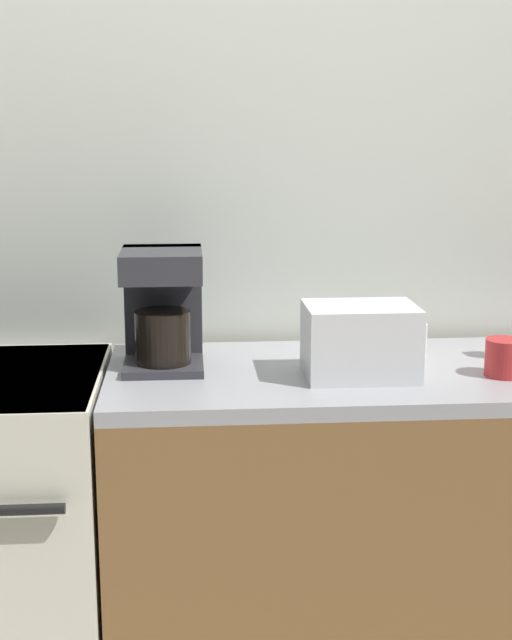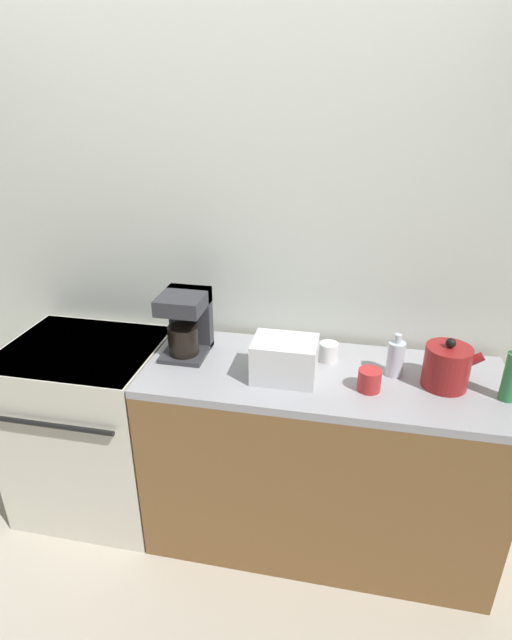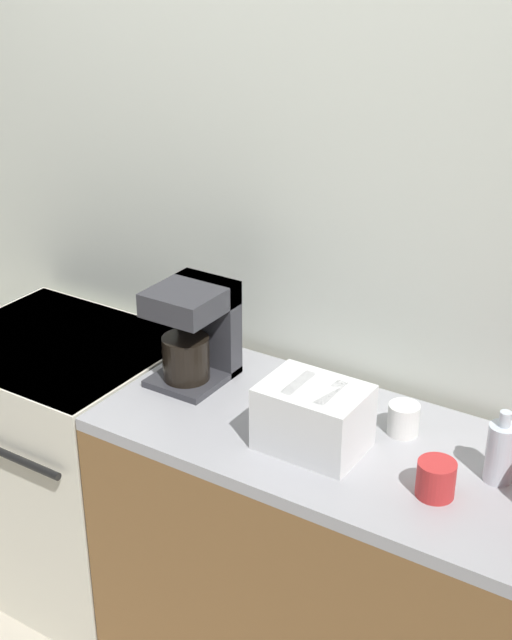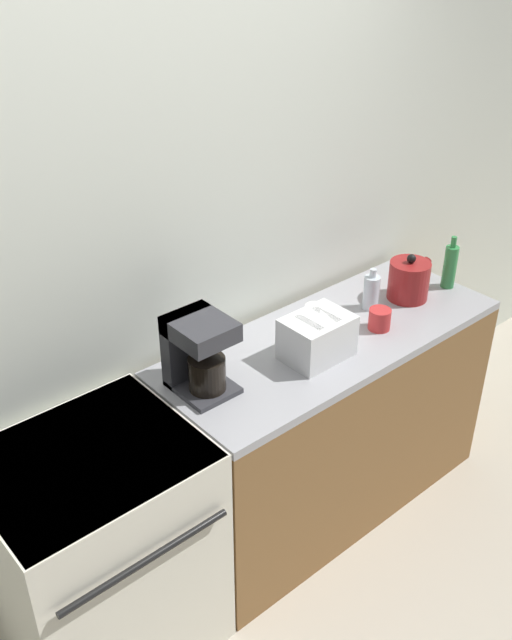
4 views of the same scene
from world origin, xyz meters
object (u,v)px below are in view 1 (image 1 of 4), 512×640
coffee_maker (163,304)px  cup_red (505,358)px  toaster (360,341)px  cup_white (411,340)px

coffee_maker → cup_red: (0.82, -0.17, -0.11)m
toaster → coffee_maker: size_ratio=0.90×
coffee_maker → toaster: bearing=-16.8°
toaster → cup_red: toaster is taller
coffee_maker → cup_red: size_ratio=3.15×
toaster → cup_red: size_ratio=2.83×
toaster → coffee_maker: bearing=163.2°
cup_red → coffee_maker: bearing=168.5°
coffee_maker → cup_white: coffee_maker is taller
cup_white → cup_red: size_ratio=0.92×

